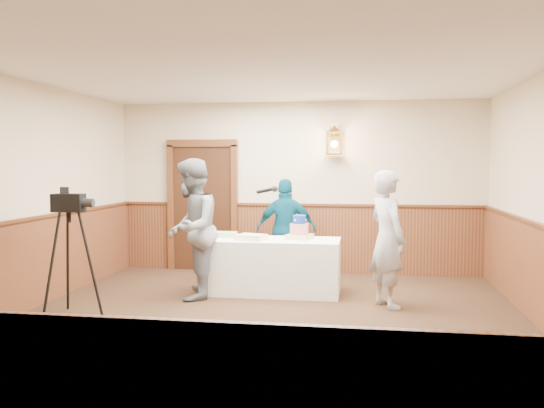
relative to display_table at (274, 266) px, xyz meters
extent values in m
plane|color=black|center=(0.15, -1.90, -0.38)|extent=(7.00, 7.00, 0.00)
cube|color=beige|center=(0.15, 1.60, 1.02)|extent=(6.00, 0.02, 2.80)
cube|color=beige|center=(0.15, -5.40, 1.02)|extent=(6.00, 0.02, 2.80)
cube|color=white|center=(0.15, -1.90, 2.42)|extent=(6.00, 7.00, 0.02)
cube|color=#4D2A16|center=(0.15, 1.58, 0.18)|extent=(5.98, 0.04, 1.10)
cube|color=#4D2A16|center=(-2.83, -1.90, 0.18)|extent=(0.04, 6.98, 1.10)
cube|color=#552D16|center=(0.15, 1.56, 0.75)|extent=(5.98, 0.07, 0.04)
cube|color=#321A0E|center=(-1.45, 1.55, 0.68)|extent=(1.00, 0.06, 2.10)
cube|color=white|center=(0.00, 0.00, 0.00)|extent=(1.80, 0.80, 0.75)
cube|color=beige|center=(0.34, 0.06, 0.41)|extent=(0.40, 0.40, 0.06)
cylinder|color=#B90F13|center=(0.34, 0.06, 0.51)|extent=(0.26, 0.26, 0.15)
cylinder|color=navy|center=(0.34, 0.06, 0.65)|extent=(0.18, 0.18, 0.12)
cube|color=#EAD78B|center=(-0.30, -0.15, 0.41)|extent=(0.45, 0.39, 0.08)
cube|color=#93C087|center=(-0.72, 0.12, 0.41)|extent=(0.30, 0.24, 0.07)
imported|color=slate|center=(-1.04, -0.49, 0.55)|extent=(0.76, 0.95, 1.86)
cylinder|color=black|center=(-0.04, -0.55, 1.07)|extent=(0.23, 0.07, 0.09)
sphere|color=black|center=(0.09, -0.56, 1.09)|extent=(0.08, 0.08, 0.08)
imported|color=#A6A6AC|center=(1.51, -0.56, 0.48)|extent=(0.66, 0.74, 1.71)
imported|color=navy|center=(0.04, 0.91, 0.40)|extent=(0.95, 0.48, 1.56)
cube|color=black|center=(-2.17, -1.60, 0.96)|extent=(0.36, 0.22, 0.21)
cylinder|color=black|center=(-1.94, -1.58, 0.96)|extent=(0.15, 0.12, 0.11)
camera|label=1|loc=(1.20, -7.79, 1.41)|focal=38.00mm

